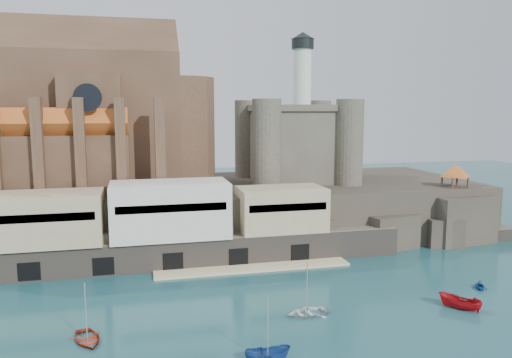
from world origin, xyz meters
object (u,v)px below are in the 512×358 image
object	(u,v)px
castle_keep	(295,139)
boat_0	(87,341)
church	(82,121)
pavilion	(455,172)

from	to	relation	value
castle_keep	boat_0	bearing A→B (deg)	-130.86
church	pavilion	size ratio (longest dim) A/B	7.34
church	boat_0	world-z (taller)	church
pavilion	boat_0	xyz separation A→B (m)	(-62.50, -27.21, -12.73)
church	pavilion	distance (m)	68.65
church	boat_0	distance (m)	48.55
pavilion	boat_0	size ratio (longest dim) A/B	1.24
castle_keep	pavilion	world-z (taller)	castle_keep
boat_0	church	bearing A→B (deg)	78.05
castle_keep	boat_0	size ratio (longest dim) A/B	5.66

